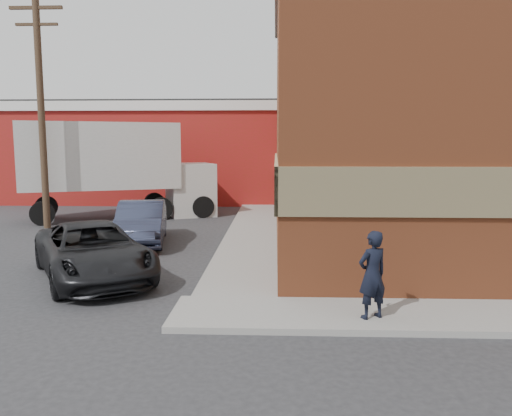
% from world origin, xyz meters
% --- Properties ---
extents(ground, '(90.00, 90.00, 0.00)m').
position_xyz_m(ground, '(0.00, 0.00, 0.00)').
color(ground, '#28282B').
rests_on(ground, ground).
extents(brick_building, '(14.25, 18.25, 9.36)m').
position_xyz_m(brick_building, '(8.50, 9.00, 4.68)').
color(brick_building, '#9A4927').
rests_on(brick_building, ground).
extents(sidewalk_west, '(1.80, 18.00, 0.12)m').
position_xyz_m(sidewalk_west, '(0.60, 9.00, 0.06)').
color(sidewalk_west, gray).
rests_on(sidewalk_west, ground).
extents(warehouse, '(16.30, 8.30, 5.60)m').
position_xyz_m(warehouse, '(-6.00, 20.00, 2.81)').
color(warehouse, maroon).
rests_on(warehouse, ground).
extents(utility_pole, '(2.00, 0.26, 9.00)m').
position_xyz_m(utility_pole, '(-7.50, 9.00, 4.75)').
color(utility_pole, '#4B3725').
rests_on(utility_pole, ground).
extents(man, '(0.69, 0.61, 1.60)m').
position_xyz_m(man, '(3.19, -1.19, 0.92)').
color(man, black).
rests_on(man, sidewalk_south).
extents(sedan, '(2.19, 4.40, 1.38)m').
position_xyz_m(sedan, '(-2.96, 6.08, 0.69)').
color(sedan, '#2E344D').
rests_on(sedan, ground).
extents(suv_a, '(4.44, 5.33, 1.35)m').
position_xyz_m(suv_a, '(-2.96, 1.69, 0.68)').
color(suv_a, black).
rests_on(suv_a, ground).
extents(box_truck, '(8.79, 5.39, 4.18)m').
position_xyz_m(box_truck, '(-5.38, 11.79, 2.41)').
color(box_truck, silver).
rests_on(box_truck, ground).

